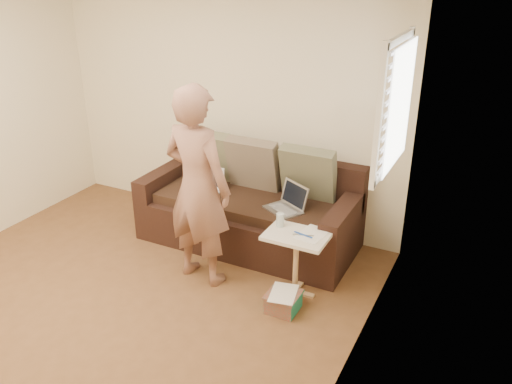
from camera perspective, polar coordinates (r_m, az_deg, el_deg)
floor at (r=4.67m, az=-17.21°, el=-13.33°), size 4.50×4.50×0.00m
wall_back at (r=5.73m, az=-3.37°, el=9.38°), size 4.00×0.00×4.00m
wall_right at (r=3.03m, az=8.42°, el=-4.91°), size 0.00×4.50×4.50m
window_blinds at (r=4.26m, az=14.78°, el=8.98°), size 0.12×0.88×1.08m
sofa at (r=5.40m, az=-0.84°, el=-1.44°), size 2.20×0.95×0.85m
pillow_left at (r=5.72m, az=-5.09°, el=3.96°), size 0.55×0.29×0.57m
pillow_mid at (r=5.45m, az=-0.29°, el=3.00°), size 0.55×0.27×0.57m
pillow_right at (r=5.24m, az=5.66°, el=1.98°), size 0.55×0.28×0.57m
laptop_silver at (r=5.08m, az=2.93°, el=-2.02°), size 0.43×0.39×0.24m
laptop_white at (r=5.49m, az=-5.69°, el=-0.01°), size 0.34×0.25×0.25m
person at (r=4.63m, az=-6.29°, el=0.57°), size 0.72×0.53×1.83m
side_table at (r=4.67m, az=4.29°, el=-7.73°), size 0.54×0.38×0.59m
drinking_glass at (r=4.62m, az=2.62°, el=-3.02°), size 0.07×0.07×0.12m
scissors at (r=4.50m, az=5.10°, el=-4.63°), size 0.20×0.14×0.02m
paper_on_table at (r=4.53m, az=6.10°, el=-4.53°), size 0.25×0.33×0.00m
striped_box at (r=4.57m, az=2.95°, el=-11.69°), size 0.27×0.27×0.17m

